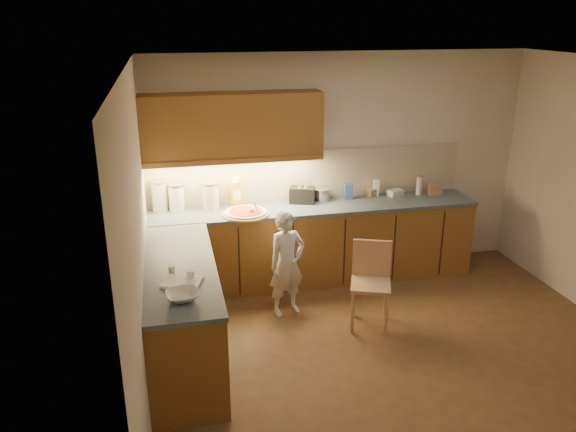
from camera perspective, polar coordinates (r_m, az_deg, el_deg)
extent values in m
plane|color=#54381C|center=(5.49, 11.26, -13.46)|extent=(4.50, 4.50, 0.00)
cube|color=beige|center=(6.69, 5.23, 5.18)|extent=(4.50, 0.04, 2.60)
cube|color=beige|center=(3.38, 26.53, -12.12)|extent=(4.50, 0.04, 2.60)
cube|color=beige|center=(4.49, -14.92, -2.78)|extent=(0.04, 4.00, 2.60)
cube|color=white|center=(4.63, 13.44, 14.65)|extent=(4.50, 4.00, 0.04)
cube|color=brown|center=(6.59, 2.67, -2.89)|extent=(3.75, 0.60, 0.88)
cube|color=brown|center=(5.22, -10.63, -9.65)|extent=(0.60, 2.00, 0.88)
cube|color=#41505E|center=(6.42, 2.73, 0.90)|extent=(3.77, 0.62, 0.04)
cube|color=#41505E|center=(5.01, -10.96, -5.05)|extent=(0.62, 2.02, 0.04)
cube|color=black|center=(6.11, -10.58, -5.10)|extent=(0.02, 0.01, 0.80)
cube|color=black|center=(6.15, -4.97, -4.66)|extent=(0.02, 0.01, 0.80)
cube|color=black|center=(6.24, 0.50, -4.18)|extent=(0.02, 0.01, 0.80)
cube|color=black|center=(6.39, 5.76, -3.69)|extent=(0.02, 0.01, 0.80)
cube|color=black|center=(6.60, 10.73, -3.19)|extent=(0.02, 0.01, 0.80)
cube|color=black|center=(6.85, 15.36, -2.71)|extent=(0.02, 0.01, 0.80)
cube|color=#BFB294|center=(6.60, 2.13, 4.23)|extent=(3.75, 0.02, 0.58)
cube|color=brown|center=(6.13, -5.68, 9.11)|extent=(1.95, 0.35, 0.70)
cube|color=brown|center=(6.04, -5.36, 5.55)|extent=(1.95, 0.02, 0.06)
cylinder|color=tan|center=(6.12, -4.30, 0.22)|extent=(0.52, 0.52, 0.02)
cylinder|color=beige|center=(6.12, -4.30, 0.40)|extent=(0.45, 0.45, 0.02)
cylinder|color=#B73418|center=(6.11, -4.31, 0.51)|extent=(0.36, 0.36, 0.01)
sphere|color=white|center=(6.07, -3.68, 0.63)|extent=(0.07, 0.07, 0.07)
cylinder|color=white|center=(6.01, -3.20, 0.76)|extent=(0.09, 0.10, 0.21)
imported|color=silver|center=(5.79, -0.12, -4.88)|extent=(0.47, 0.38, 1.12)
cylinder|color=tan|center=(5.62, 6.57, -9.75)|extent=(0.03, 0.03, 0.43)
cylinder|color=tan|center=(5.62, 9.96, -9.90)|extent=(0.03, 0.03, 0.43)
cylinder|color=tan|center=(5.91, 6.68, -8.19)|extent=(0.03, 0.03, 0.43)
cylinder|color=tan|center=(5.91, 9.89, -8.34)|extent=(0.03, 0.03, 0.43)
cube|color=tan|center=(5.65, 8.39, -6.92)|extent=(0.50, 0.50, 0.04)
cube|color=tan|center=(5.72, 8.51, -4.23)|extent=(0.37, 0.17, 0.39)
imported|color=silver|center=(4.40, -10.67, -7.95)|extent=(0.29, 0.29, 0.06)
cylinder|color=beige|center=(6.33, -12.94, 1.89)|extent=(0.16, 0.16, 0.33)
cylinder|color=tan|center=(6.28, -13.06, 3.41)|extent=(0.18, 0.18, 0.02)
cylinder|color=white|center=(6.32, -11.25, 1.77)|extent=(0.17, 0.17, 0.29)
cylinder|color=gray|center=(6.27, -11.35, 3.12)|extent=(0.18, 0.18, 0.02)
cylinder|color=beige|center=(6.30, -7.97, 1.94)|extent=(0.16, 0.16, 0.29)
cylinder|color=tan|center=(6.26, -8.04, 3.30)|extent=(0.17, 0.17, 0.02)
cylinder|color=white|center=(6.34, -7.79, 1.94)|extent=(0.17, 0.17, 0.26)
cylinder|color=gray|center=(6.30, -7.85, 3.18)|extent=(0.18, 0.18, 0.02)
cube|color=gold|center=(6.37, -5.28, 2.24)|extent=(0.13, 0.11, 0.29)
cube|color=white|center=(6.33, -5.33, 3.71)|extent=(0.08, 0.07, 0.05)
cube|color=black|center=(6.48, 1.46, 2.14)|extent=(0.33, 0.25, 0.19)
cube|color=#B7B8BD|center=(6.46, 1.15, 2.96)|extent=(0.07, 0.13, 0.00)
cube|color=#B7B8BD|center=(6.45, 1.79, 2.93)|extent=(0.07, 0.13, 0.00)
cylinder|color=silver|center=(6.58, 3.44, 2.14)|extent=(0.17, 0.17, 0.13)
cylinder|color=silver|center=(6.56, 3.46, 2.73)|extent=(0.19, 0.19, 0.01)
cube|color=#33549B|center=(6.66, 6.18, 2.50)|extent=(0.10, 0.08, 0.19)
cube|color=tan|center=(6.82, 8.58, 2.38)|extent=(0.15, 0.12, 0.09)
cube|color=white|center=(6.81, 8.95, 2.83)|extent=(0.08, 0.08, 0.20)
cube|color=silver|center=(6.89, 10.83, 2.36)|extent=(0.20, 0.17, 0.07)
cylinder|color=silver|center=(6.95, 13.19, 3.00)|extent=(0.07, 0.07, 0.22)
cylinder|color=tan|center=(6.92, 13.27, 3.94)|extent=(0.08, 0.08, 0.02)
cube|color=tan|center=(7.04, 14.62, 2.67)|extent=(0.17, 0.13, 0.12)
cube|color=white|center=(4.65, -10.72, -6.63)|extent=(0.36, 0.33, 0.02)
cylinder|color=silver|center=(4.82, -11.73, -5.41)|extent=(0.07, 0.07, 0.07)
cylinder|color=white|center=(4.69, -9.88, -5.95)|extent=(0.06, 0.06, 0.08)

